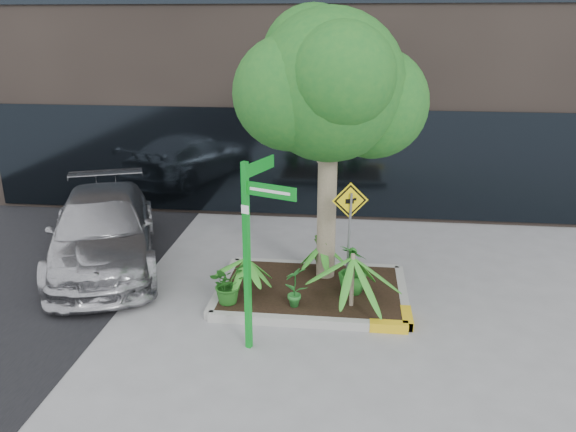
# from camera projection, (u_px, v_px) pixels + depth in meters

# --- Properties ---
(ground) EXTENTS (80.00, 80.00, 0.00)m
(ground) POSITION_uv_depth(u_px,v_px,m) (299.00, 302.00, 9.74)
(ground) COLOR gray
(ground) RESTS_ON ground
(planter) EXTENTS (3.35, 2.36, 0.15)m
(planter) POSITION_uv_depth(u_px,v_px,m) (313.00, 290.00, 9.94)
(planter) COLOR #9E9E99
(planter) RESTS_ON ground
(tree) EXTENTS (3.29, 2.91, 4.93)m
(tree) POSITION_uv_depth(u_px,v_px,m) (330.00, 86.00, 9.34)
(tree) COLOR gray
(tree) RESTS_ON ground
(palm_front) EXTENTS (1.03, 1.03, 1.15)m
(palm_front) POSITION_uv_depth(u_px,v_px,m) (353.00, 258.00, 9.04)
(palm_front) COLOR gray
(palm_front) RESTS_ON ground
(palm_left) EXTENTS (0.81, 0.81, 0.90)m
(palm_left) POSITION_uv_depth(u_px,v_px,m) (246.00, 258.00, 9.48)
(palm_left) COLOR gray
(palm_left) RESTS_ON ground
(palm_back) EXTENTS (0.74, 0.74, 0.82)m
(palm_back) POSITION_uv_depth(u_px,v_px,m) (322.00, 244.00, 10.29)
(palm_back) COLOR gray
(palm_back) RESTS_ON ground
(parked_car) EXTENTS (3.57, 5.22, 1.40)m
(parked_car) POSITION_uv_depth(u_px,v_px,m) (103.00, 230.00, 11.13)
(parked_car) COLOR #A9A9AE
(parked_car) RESTS_ON ground
(shrub_a) EXTENTS (0.85, 0.85, 0.70)m
(shrub_a) POSITION_uv_depth(u_px,v_px,m) (228.00, 283.00, 9.32)
(shrub_a) COLOR #205E1B
(shrub_a) RESTS_ON planter
(shrub_b) EXTENTS (0.69, 0.69, 0.87)m
(shrub_b) POSITION_uv_depth(u_px,v_px,m) (353.00, 269.00, 9.64)
(shrub_b) COLOR #226D20
(shrub_b) RESTS_ON planter
(shrub_c) EXTENTS (0.54, 0.54, 0.73)m
(shrub_c) POSITION_uv_depth(u_px,v_px,m) (295.00, 286.00, 9.19)
(shrub_c) COLOR #237329
(shrub_c) RESTS_ON planter
(shrub_d) EXTENTS (0.50, 0.50, 0.80)m
(shrub_d) POSITION_uv_depth(u_px,v_px,m) (324.00, 254.00, 10.35)
(shrub_d) COLOR #2E661D
(shrub_d) RESTS_ON planter
(street_sign_post) EXTENTS (0.79, 1.03, 2.84)m
(street_sign_post) POSITION_uv_depth(u_px,v_px,m) (252.00, 237.00, 7.85)
(street_sign_post) COLOR #0D9823
(street_sign_post) RESTS_ON ground
(cattle_sign) EXTENTS (0.60, 0.20, 1.98)m
(cattle_sign) POSITION_uv_depth(u_px,v_px,m) (349.00, 220.00, 9.33)
(cattle_sign) COLOR slate
(cattle_sign) RESTS_ON ground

